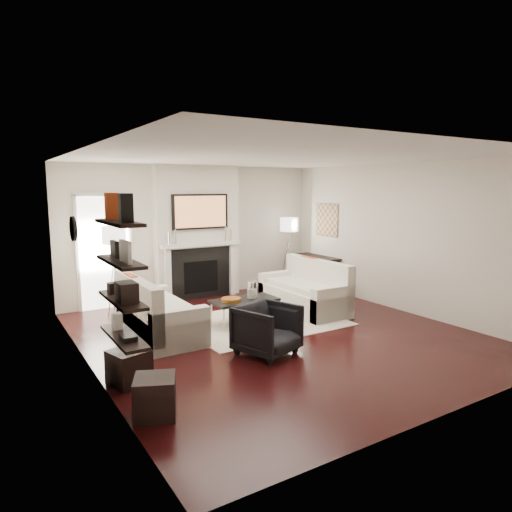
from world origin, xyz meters
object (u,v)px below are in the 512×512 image
loveseat_left_base (160,322)px  ottoman_near (129,367)px  coffee_table (244,300)px  lamp_left_shade (114,235)px  armchair (267,327)px  lamp_right_shade (289,224)px  loveseat_right_base (303,299)px

loveseat_left_base → ottoman_near: loveseat_left_base is taller
loveseat_left_base → coffee_table: bearing=-5.9°
lamp_left_shade → ottoman_near: bearing=-102.4°
coffee_table → armchair: bearing=-107.8°
coffee_table → ottoman_near: 2.68m
ottoman_near → lamp_left_shade: bearing=77.6°
coffee_table → lamp_right_shade: size_ratio=2.75×
coffee_table → lamp_right_shade: 3.02m
armchair → loveseat_left_base: bearing=103.8°
lamp_left_shade → lamp_right_shade: (3.90, 0.29, 0.00)m
loveseat_right_base → ottoman_near: bearing=-158.0°
loveseat_right_base → armchair: armchair is taller
lamp_right_shade → ottoman_near: lamp_right_shade is taller
loveseat_right_base → armchair: 2.35m
lamp_right_shade → loveseat_left_base: bearing=-155.5°
coffee_table → loveseat_left_base: bearing=174.1°
lamp_left_shade → lamp_right_shade: bearing=4.3°
loveseat_right_base → coffee_table: same height
loveseat_right_base → coffee_table: bearing=-173.5°
loveseat_left_base → coffee_table: (1.41, -0.15, 0.19)m
lamp_right_shade → ottoman_near: size_ratio=1.00×
loveseat_left_base → coffee_table: 1.43m
coffee_table → lamp_right_shade: bearing=39.2°
loveseat_right_base → armchair: bearing=-139.8°
armchair → lamp_right_shade: 4.24m
loveseat_right_base → lamp_right_shade: size_ratio=4.50×
loveseat_left_base → lamp_left_shade: (-0.29, 1.35, 1.24)m
lamp_left_shade → armchair: bearing=-66.1°
loveseat_left_base → loveseat_right_base: 2.77m
loveseat_left_base → coffee_table: size_ratio=1.64×
armchair → ottoman_near: armchair is taller
coffee_table → ottoman_near: (-2.32, -1.33, -0.20)m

